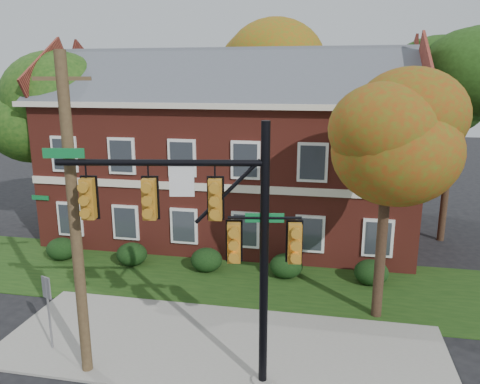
% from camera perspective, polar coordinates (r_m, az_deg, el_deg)
% --- Properties ---
extents(ground, '(120.00, 120.00, 0.00)m').
position_cam_1_polar(ground, '(14.82, -3.31, -20.34)').
color(ground, black).
rests_on(ground, ground).
extents(sidewalk, '(14.00, 5.00, 0.08)m').
position_cam_1_polar(sidewalk, '(15.61, -2.36, -18.21)').
color(sidewalk, gray).
rests_on(sidewalk, ground).
extents(grass_strip, '(30.00, 6.00, 0.04)m').
position_cam_1_polar(grass_strip, '(19.94, 1.04, -10.78)').
color(grass_strip, '#193811').
rests_on(grass_strip, ground).
extents(apartment_building, '(18.80, 8.80, 9.74)m').
position_cam_1_polar(apartment_building, '(24.59, -1.07, 6.02)').
color(apartment_building, maroon).
rests_on(apartment_building, ground).
extents(hedge_far_left, '(1.40, 1.26, 1.05)m').
position_cam_1_polar(hedge_far_left, '(23.51, -20.92, -6.50)').
color(hedge_far_left, black).
rests_on(hedge_far_left, ground).
extents(hedge_left, '(1.40, 1.26, 1.05)m').
position_cam_1_polar(hedge_left, '(21.91, -13.05, -7.40)').
color(hedge_left, black).
rests_on(hedge_left, ground).
extents(hedge_center, '(1.40, 1.26, 1.05)m').
position_cam_1_polar(hedge_center, '(20.78, -4.11, -8.26)').
color(hedge_center, black).
rests_on(hedge_center, ground).
extents(hedge_right, '(1.40, 1.26, 1.05)m').
position_cam_1_polar(hedge_right, '(20.20, 5.64, -8.96)').
color(hedge_right, black).
rests_on(hedge_right, ground).
extents(hedge_far_right, '(1.40, 1.26, 1.05)m').
position_cam_1_polar(hedge_far_right, '(20.21, 15.70, -9.41)').
color(hedge_far_right, black).
rests_on(hedge_far_right, ground).
extents(tree_near_right, '(4.50, 4.25, 8.58)m').
position_cam_1_polar(tree_near_right, '(15.95, 18.68, 7.16)').
color(tree_near_right, black).
rests_on(tree_near_right, ground).
extents(tree_left_rear, '(5.40, 5.10, 8.88)m').
position_cam_1_polar(tree_left_rear, '(27.19, -22.39, 9.33)').
color(tree_left_rear, black).
rests_on(tree_left_rear, ground).
extents(tree_right_rear, '(6.30, 5.95, 10.62)m').
position_cam_1_polar(tree_right_rear, '(25.43, 25.76, 12.03)').
color(tree_right_rear, black).
rests_on(tree_right_rear, ground).
extents(tree_far_rear, '(6.84, 6.46, 11.52)m').
position_cam_1_polar(tree_far_rear, '(31.89, 4.41, 14.71)').
color(tree_far_rear, black).
rests_on(tree_far_rear, ground).
extents(traffic_signal, '(6.47, 1.30, 7.30)m').
position_cam_1_polar(traffic_signal, '(12.02, -3.28, -4.57)').
color(traffic_signal, gray).
rests_on(traffic_signal, ground).
extents(utility_pole, '(1.33, 0.62, 8.99)m').
position_cam_1_polar(utility_pole, '(13.30, -19.50, -3.42)').
color(utility_pole, '#453320').
rests_on(utility_pole, ground).
extents(sign_post, '(0.35, 0.17, 2.46)m').
position_cam_1_polar(sign_post, '(15.79, -22.39, -12.19)').
color(sign_post, slate).
rests_on(sign_post, ground).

